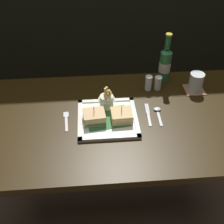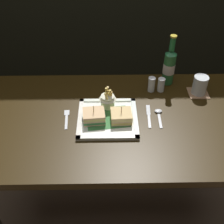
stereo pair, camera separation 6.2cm
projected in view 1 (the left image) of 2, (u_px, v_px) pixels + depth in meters
name	position (u px, v px, depth m)	size (l,w,h in m)	color
ground_plane	(115.00, 207.00, 1.82)	(6.00, 6.00, 0.00)	brown
dining_table	(116.00, 137.00, 1.41)	(1.34, 0.72, 0.77)	black
square_plate	(108.00, 119.00, 1.31)	(0.27, 0.27, 0.02)	white
sandwich_half_left	(94.00, 117.00, 1.27)	(0.10, 0.09, 0.08)	#E3B589
sandwich_half_right	(121.00, 116.00, 1.28)	(0.10, 0.09, 0.08)	#E5BB8D
fries_cup	(107.00, 99.00, 1.34)	(0.08, 0.08, 0.11)	silver
beer_bottle	(165.00, 64.00, 1.49)	(0.06, 0.06, 0.27)	#2A6832
drink_coaster	(194.00, 90.00, 1.49)	(0.10, 0.10, 0.00)	#966C4B
water_glass	(196.00, 83.00, 1.46)	(0.07, 0.07, 0.10)	silver
fork	(66.00, 120.00, 1.31)	(0.03, 0.13, 0.00)	silver
knife	(148.00, 113.00, 1.34)	(0.02, 0.16, 0.00)	silver
spoon	(158.00, 112.00, 1.35)	(0.04, 0.13, 0.01)	silver
salt_shaker	(148.00, 84.00, 1.47)	(0.04, 0.04, 0.08)	silver
pepper_shaker	(158.00, 84.00, 1.47)	(0.04, 0.04, 0.07)	silver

